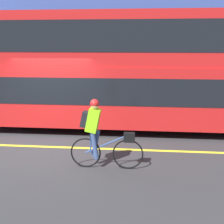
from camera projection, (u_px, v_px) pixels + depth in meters
ground_plane at (43, 147)px, 9.02m from camera, size 80.00×80.00×0.00m
road_center_line at (43, 147)px, 9.09m from camera, size 50.00×0.14×0.01m
sidewalk_curb at (78, 110)px, 13.68m from camera, size 60.00×1.72×0.11m
building_facade at (80, 12)px, 13.74m from camera, size 60.00×0.30×8.59m
bus at (116, 67)px, 10.62m from camera, size 9.17×2.54×3.93m
cyclist_on_bike at (99, 132)px, 7.38m from camera, size 1.76×0.32×1.69m
trash_bin at (168, 102)px, 13.10m from camera, size 0.45×0.45×0.87m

